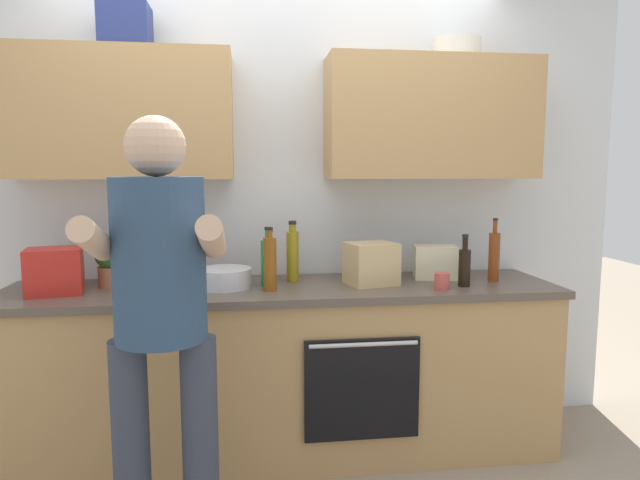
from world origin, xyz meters
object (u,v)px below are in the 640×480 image
grocery_bag_rice (435,262)px  grocery_bag_crisps (54,271)px  bottle_juice (270,260)px  bottle_syrup (270,263)px  person_standing (161,304)px  mixing_bowl (224,278)px  bottle_soy (464,266)px  cup_ceramic (442,281)px  bottle_soda (268,262)px  bottle_water (145,264)px  bottle_oil (293,255)px  grocery_bag_bread (371,264)px  bottle_vinegar (494,256)px  bottle_hotsauce (186,262)px  potted_herb (111,261)px

grocery_bag_rice → grocery_bag_crisps: bearing=-176.1°
bottle_juice → bottle_syrup: bottle_syrup is taller
person_standing → mixing_bowl: person_standing is taller
grocery_bag_crisps → bottle_soy: bearing=-2.6°
bottle_syrup → cup_ceramic: bearing=-5.7°
person_standing → bottle_soda: person_standing is taller
bottle_water → bottle_syrup: bottle_syrup is taller
person_standing → bottle_soy: person_standing is taller
bottle_juice → bottle_oil: size_ratio=0.88×
cup_ceramic → grocery_bag_rice: grocery_bag_rice is taller
bottle_oil → grocery_bag_rice: size_ratio=1.44×
bottle_syrup → grocery_bag_crisps: 1.04m
bottle_oil → grocery_bag_bread: bottle_oil is taller
person_standing → bottle_soy: size_ratio=6.27×
bottle_vinegar → grocery_bag_crisps: bearing=-179.6°
bottle_soda → grocery_bag_rice: size_ratio=1.35×
bottle_oil → grocery_bag_bread: 0.42m
bottle_vinegar → grocery_bag_bread: bearing=179.6°
cup_ceramic → bottle_hotsauce: bearing=162.7°
bottle_soda → grocery_bag_bread: 0.54m
cup_ceramic → grocery_bag_bread: grocery_bag_bread is taller
bottle_syrup → grocery_bag_bread: size_ratio=1.30×
bottle_oil → grocery_bag_crisps: 1.18m
cup_ceramic → bottle_juice: bearing=160.2°
person_standing → bottle_hotsauce: bearing=90.3°
cup_ceramic → grocery_bag_rice: bearing=77.5°
bottle_soda → cup_ceramic: 0.89m
person_standing → bottle_vinegar: size_ratio=4.96×
bottle_syrup → grocery_bag_rice: 0.94m
grocery_bag_bread → bottle_vinegar: bearing=-0.4°
bottle_hotsauce → bottle_juice: bearing=-12.4°
bottle_soy → bottle_syrup: bearing=178.7°
bottle_syrup → mixing_bowl: bearing=154.7°
bottle_vinegar → grocery_bag_rice: bottle_vinegar is taller
bottle_water → potted_herb: size_ratio=1.14×
bottle_juice → grocery_bag_bread: 0.54m
grocery_bag_bread → bottle_syrup: bearing=-170.5°
person_standing → bottle_juice: bearing=62.6°
potted_herb → bottle_soda: bearing=-6.7°
person_standing → cup_ceramic: (1.29, 0.55, -0.06)m
bottle_hotsauce → bottle_soy: bottle_soy is taller
bottle_hotsauce → mixing_bowl: size_ratio=0.96×
bottle_soda → potted_herb: bearing=173.3°
bottle_hotsauce → bottle_syrup: size_ratio=0.85×
bottle_juice → cup_ceramic: 0.90m
bottle_vinegar → grocery_bag_crisps: size_ratio=1.35×
bottle_syrup → grocery_bag_rice: (0.92, 0.20, -0.05)m
cup_ceramic → grocery_bag_bread: size_ratio=0.35×
bottle_juice → bottle_oil: bottle_oil is taller
bottle_juice → bottle_soy: 1.02m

